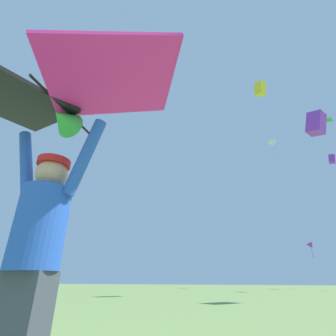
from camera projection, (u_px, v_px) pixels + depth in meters
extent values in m
cylinder|color=blue|center=(40.00, 227.00, 1.70)|extent=(0.39, 0.39, 0.56)
sphere|color=tan|center=(52.00, 175.00, 1.86)|extent=(0.23, 0.23, 0.23)
cylinder|color=red|center=(54.00, 163.00, 1.90)|extent=(0.28, 0.28, 0.05)
cylinder|color=blue|center=(85.00, 156.00, 1.85)|extent=(0.29, 0.13, 0.62)
cylinder|color=blue|center=(26.00, 164.00, 1.97)|extent=(0.29, 0.13, 0.62)
cylinder|color=black|center=(66.00, 110.00, 2.11)|extent=(0.16, 0.82, 0.02)
cube|color=#DB2393|center=(112.00, 80.00, 1.94)|extent=(1.26, 1.22, 0.23)
cube|color=black|center=(10.00, 101.00, 2.16)|extent=(1.15, 1.05, 0.23)
cone|color=green|center=(64.00, 120.00, 2.07)|extent=(0.27, 0.24, 0.24)
cube|color=purple|center=(316.00, 123.00, 13.45)|extent=(1.27, 1.10, 1.36)
cube|color=purple|center=(332.00, 159.00, 32.52)|extent=(1.01, 0.88, 1.27)
cube|color=yellow|center=(260.00, 89.00, 20.76)|extent=(1.08, 1.19, 1.31)
cone|color=white|center=(273.00, 144.00, 37.00)|extent=(1.69, 1.74, 1.19)
cylinder|color=#A4A4A4|center=(274.00, 151.00, 36.48)|extent=(0.05, 0.05, 1.62)
pyramid|color=green|center=(328.00, 119.00, 26.62)|extent=(0.92, 0.98, 0.46)
cone|color=purple|center=(311.00, 246.00, 27.86)|extent=(1.06, 0.94, 0.82)
cylinder|color=#602387|center=(313.00, 253.00, 27.53)|extent=(0.03, 0.03, 1.03)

